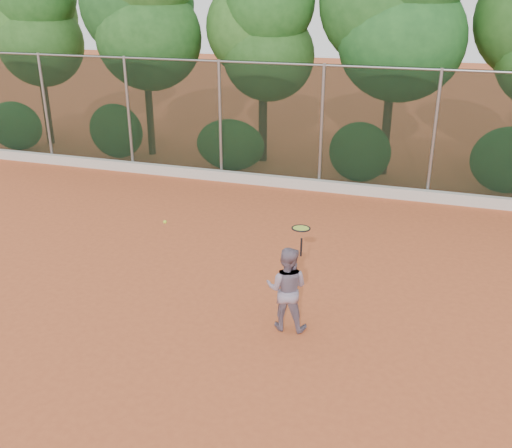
% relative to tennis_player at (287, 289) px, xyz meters
% --- Properties ---
extents(ground, '(80.00, 80.00, 0.00)m').
position_rel_tennis_player_xyz_m(ground, '(-0.96, 0.34, -0.74)').
color(ground, '#C4592E').
rests_on(ground, ground).
extents(concrete_curb, '(24.00, 0.20, 0.30)m').
position_rel_tennis_player_xyz_m(concrete_curb, '(-0.96, 7.16, -0.59)').
color(concrete_curb, beige).
rests_on(concrete_curb, ground).
extents(tennis_player, '(0.75, 0.60, 1.48)m').
position_rel_tennis_player_xyz_m(tennis_player, '(0.00, 0.00, 0.00)').
color(tennis_player, gray).
rests_on(tennis_player, ground).
extents(chainlink_fence, '(24.09, 0.09, 3.50)m').
position_rel_tennis_player_xyz_m(chainlink_fence, '(-0.96, 7.34, 1.12)').
color(chainlink_fence, black).
rests_on(chainlink_fence, ground).
extents(foliage_backdrop, '(23.70, 3.63, 7.55)m').
position_rel_tennis_player_xyz_m(foliage_backdrop, '(-1.51, 9.32, 3.66)').
color(foliage_backdrop, '#46291B').
rests_on(foliage_backdrop, ground).
extents(tennis_racket, '(0.36, 0.36, 0.52)m').
position_rel_tennis_player_xyz_m(tennis_racket, '(0.23, -0.09, 1.11)').
color(tennis_racket, black).
rests_on(tennis_racket, ground).
extents(tennis_ball_in_flight, '(0.06, 0.06, 0.06)m').
position_rel_tennis_player_xyz_m(tennis_ball_in_flight, '(-2.22, 0.11, 0.87)').
color(tennis_ball_in_flight, '#C3E133').
rests_on(tennis_ball_in_flight, ground).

